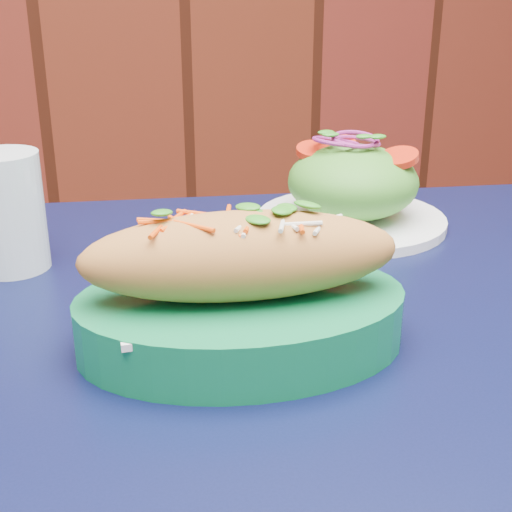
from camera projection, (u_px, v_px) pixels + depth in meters
name	position (u px, v px, depth m)	size (l,w,h in m)	color
cafe_table	(310.00, 403.00, 0.68)	(0.94, 0.94, 0.75)	black
banh_mi_basket	(241.00, 292.00, 0.59)	(0.30, 0.22, 0.13)	#0E6E3E
salad_plate	(352.00, 189.00, 0.88)	(0.24, 0.24, 0.12)	white
water_glass	(7.00, 212.00, 0.75)	(0.08, 0.08, 0.13)	silver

